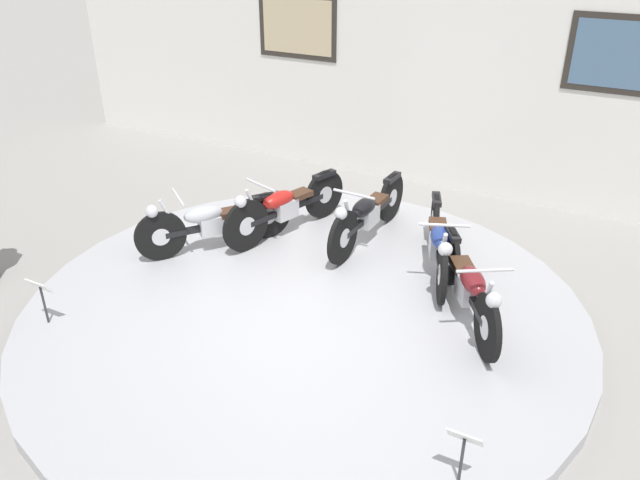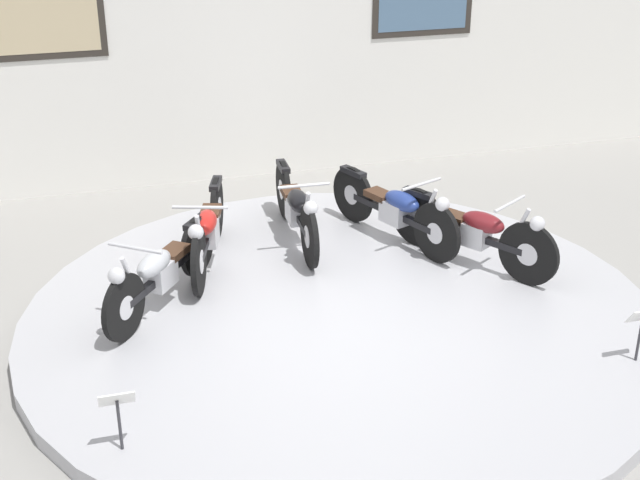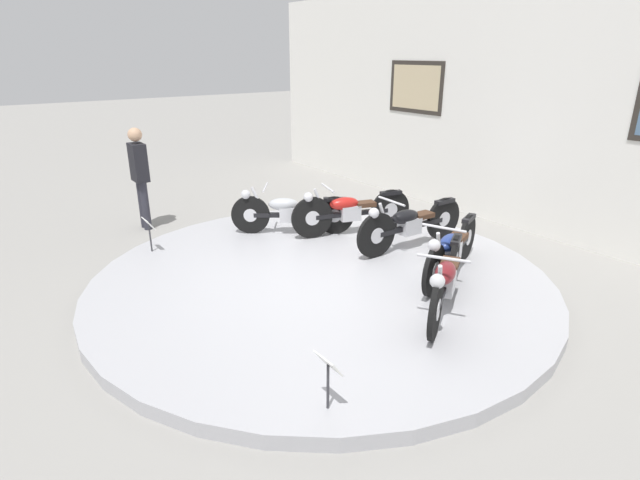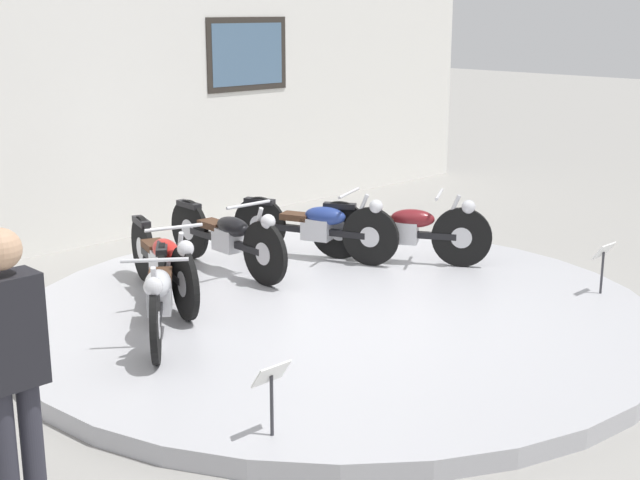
{
  "view_description": "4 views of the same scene",
  "coord_description": "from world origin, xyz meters",
  "px_view_note": "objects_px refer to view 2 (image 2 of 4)",
  "views": [
    {
      "loc": [
        2.76,
        -4.86,
        3.88
      ],
      "look_at": [
        -0.01,
        0.38,
        0.74
      ],
      "focal_mm": 35.0,
      "sensor_mm": 36.0,
      "label": 1
    },
    {
      "loc": [
        -2.23,
        -6.97,
        4.26
      ],
      "look_at": [
        -0.11,
        0.33,
        0.75
      ],
      "focal_mm": 50.0,
      "sensor_mm": 36.0,
      "label": 2
    },
    {
      "loc": [
        4.83,
        -3.57,
        2.91
      ],
      "look_at": [
        -0.17,
        0.11,
        0.57
      ],
      "focal_mm": 28.0,
      "sensor_mm": 36.0,
      "label": 3
    },
    {
      "loc": [
        -5.66,
        -5.56,
        2.88
      ],
      "look_at": [
        -0.18,
        0.04,
        0.83
      ],
      "focal_mm": 50.0,
      "sensor_mm": 36.0,
      "label": 4
    }
  ],
  "objects_px": {
    "motorcycle_maroon": "(474,230)",
    "info_placard_front_left": "(118,407)",
    "motorcycle_silver": "(160,270)",
    "motorcycle_red": "(208,229)",
    "motorcycle_blue": "(395,208)",
    "motorcycle_black": "(296,207)"
  },
  "relations": [
    {
      "from": "motorcycle_maroon",
      "to": "info_placard_front_left",
      "type": "bearing_deg",
      "value": -150.99
    },
    {
      "from": "motorcycle_red",
      "to": "info_placard_front_left",
      "type": "relative_size",
      "value": 3.79
    },
    {
      "from": "motorcycle_silver",
      "to": "motorcycle_black",
      "type": "distance_m",
      "value": 1.92
    },
    {
      "from": "motorcycle_red",
      "to": "motorcycle_maroon",
      "type": "height_order",
      "value": "motorcycle_red"
    },
    {
      "from": "motorcycle_black",
      "to": "info_placard_front_left",
      "type": "relative_size",
      "value": 3.93
    },
    {
      "from": "motorcycle_silver",
      "to": "motorcycle_maroon",
      "type": "bearing_deg",
      "value": -0.01
    },
    {
      "from": "motorcycle_maroon",
      "to": "info_placard_front_left",
      "type": "xyz_separation_m",
      "value": [
        -3.74,
        -2.08,
        -0.02
      ]
    },
    {
      "from": "motorcycle_red",
      "to": "motorcycle_black",
      "type": "bearing_deg",
      "value": 16.44
    },
    {
      "from": "motorcycle_red",
      "to": "info_placard_front_left",
      "type": "distance_m",
      "value": 3.06
    },
    {
      "from": "info_placard_front_left",
      "to": "motorcycle_black",
      "type": "bearing_deg",
      "value": 55.67
    },
    {
      "from": "motorcycle_maroon",
      "to": "info_placard_front_left",
      "type": "height_order",
      "value": "motorcycle_maroon"
    },
    {
      "from": "motorcycle_silver",
      "to": "motorcycle_red",
      "type": "distance_m",
      "value": 0.96
    },
    {
      "from": "info_placard_front_left",
      "to": "motorcycle_red",
      "type": "bearing_deg",
      "value": 68.35
    },
    {
      "from": "motorcycle_silver",
      "to": "info_placard_front_left",
      "type": "bearing_deg",
      "value": -104.94
    },
    {
      "from": "motorcycle_black",
      "to": "info_placard_front_left",
      "type": "xyz_separation_m",
      "value": [
        -2.15,
        -3.15,
        -0.03
      ]
    },
    {
      "from": "info_placard_front_left",
      "to": "motorcycle_blue",
      "type": "bearing_deg",
      "value": 41.87
    },
    {
      "from": "motorcycle_silver",
      "to": "motorcycle_blue",
      "type": "xyz_separation_m",
      "value": [
        2.62,
        0.77,
        0.01
      ]
    },
    {
      "from": "motorcycle_red",
      "to": "motorcycle_silver",
      "type": "bearing_deg",
      "value": -126.77
    },
    {
      "from": "motorcycle_silver",
      "to": "motorcycle_maroon",
      "type": "relative_size",
      "value": 0.93
    },
    {
      "from": "motorcycle_silver",
      "to": "motorcycle_blue",
      "type": "relative_size",
      "value": 0.86
    },
    {
      "from": "motorcycle_silver",
      "to": "motorcycle_blue",
      "type": "height_order",
      "value": "motorcycle_blue"
    },
    {
      "from": "motorcycle_maroon",
      "to": "motorcycle_silver",
      "type": "bearing_deg",
      "value": 179.99
    }
  ]
}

